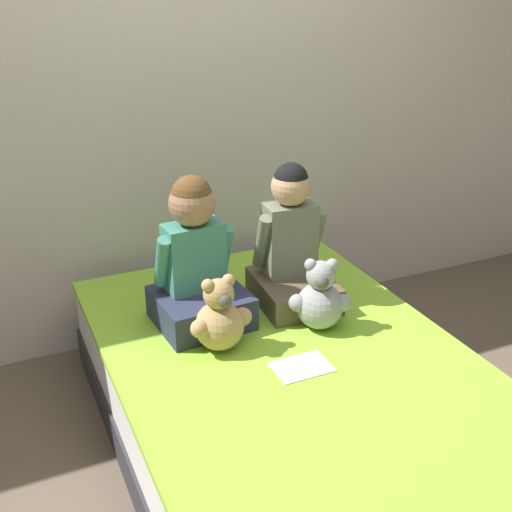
% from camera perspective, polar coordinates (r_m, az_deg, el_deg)
% --- Properties ---
extents(ground_plane, '(14.00, 14.00, 0.00)m').
position_cam_1_polar(ground_plane, '(2.71, 2.94, -16.34)').
color(ground_plane, brown).
extents(wall_behind_bed, '(8.00, 0.06, 2.50)m').
position_cam_1_polar(wall_behind_bed, '(3.12, -6.11, 14.71)').
color(wall_behind_bed, beige).
rests_on(wall_behind_bed, ground_plane).
extents(bed, '(1.31, 1.96, 0.42)m').
position_cam_1_polar(bed, '(2.58, 3.05, -12.80)').
color(bed, '#2D2D33').
rests_on(bed, ground_plane).
extents(child_on_left, '(0.38, 0.36, 0.62)m').
position_cam_1_polar(child_on_left, '(2.58, -5.29, -0.77)').
color(child_on_left, '#282D47').
rests_on(child_on_left, bed).
extents(child_on_right, '(0.34, 0.39, 0.61)m').
position_cam_1_polar(child_on_right, '(2.74, 3.18, 0.67)').
color(child_on_right, brown).
rests_on(child_on_right, bed).
extents(teddy_bear_held_by_left_child, '(0.25, 0.19, 0.30)m').
position_cam_1_polar(teddy_bear_held_by_left_child, '(2.44, -3.26, -5.59)').
color(teddy_bear_held_by_left_child, tan).
rests_on(teddy_bear_held_by_left_child, bed).
extents(teddy_bear_held_by_right_child, '(0.24, 0.19, 0.30)m').
position_cam_1_polar(teddy_bear_held_by_right_child, '(2.58, 5.70, -3.83)').
color(teddy_bear_held_by_right_child, '#939399').
rests_on(teddy_bear_held_by_right_child, bed).
extents(sign_card, '(0.21, 0.15, 0.00)m').
position_cam_1_polar(sign_card, '(2.39, 4.02, -9.82)').
color(sign_card, white).
rests_on(sign_card, bed).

